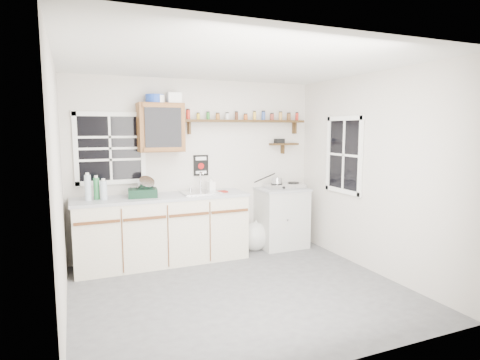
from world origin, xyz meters
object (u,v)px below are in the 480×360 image
object	(u,v)px
upper_cabinet	(161,127)
dish_rack	(144,190)
main_cabinet	(163,229)
hotplate	(285,186)
spice_shelf	(246,120)
right_cabinet	(282,217)

from	to	relation	value
upper_cabinet	dish_rack	distance (m)	0.87
main_cabinet	hotplate	size ratio (longest dim) A/B	3.83
main_cabinet	spice_shelf	size ratio (longest dim) A/B	1.21
spice_shelf	right_cabinet	bearing A→B (deg)	-19.90
right_cabinet	spice_shelf	xyz separation A→B (m)	(-0.52, 0.19, 1.48)
dish_rack	hotplate	bearing A→B (deg)	7.08
right_cabinet	spice_shelf	size ratio (longest dim) A/B	0.48
spice_shelf	hotplate	world-z (taller)	spice_shelf
right_cabinet	spice_shelf	world-z (taller)	spice_shelf
dish_rack	hotplate	xyz separation A→B (m)	(2.12, 0.01, -0.06)
main_cabinet	upper_cabinet	xyz separation A→B (m)	(0.03, 0.14, 1.36)
right_cabinet	spice_shelf	distance (m)	1.58
spice_shelf	dish_rack	xyz separation A→B (m)	(-1.56, -0.21, -0.92)
upper_cabinet	spice_shelf	bearing A→B (deg)	3.09
hotplate	upper_cabinet	bearing A→B (deg)	-178.40
main_cabinet	spice_shelf	world-z (taller)	spice_shelf
dish_rack	spice_shelf	bearing A→B (deg)	14.73
right_cabinet	hotplate	distance (m)	0.49
upper_cabinet	dish_rack	xyz separation A→B (m)	(-0.28, -0.15, -0.82)
main_cabinet	hotplate	world-z (taller)	hotplate
upper_cabinet	main_cabinet	bearing A→B (deg)	-103.68
main_cabinet	upper_cabinet	distance (m)	1.37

